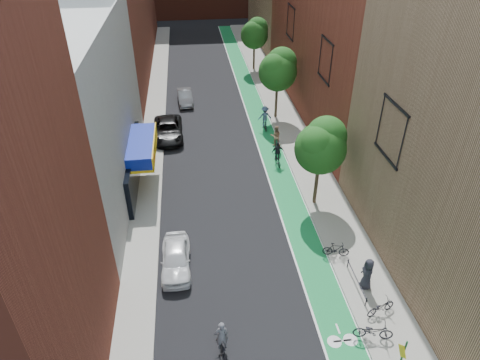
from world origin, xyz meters
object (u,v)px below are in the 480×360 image
object	(u,v)px
parked_car_silver	(185,97)
cyclist_lane_mid	(278,156)
pedestrian	(367,274)
cyclist_lead	(222,344)
parked_car_white	(176,258)
cyclist_lane_far	(265,118)
cyclist_lane_near	(276,139)
parked_car_black	(168,130)

from	to	relation	value
parked_car_silver	cyclist_lane_mid	bearing A→B (deg)	-65.74
pedestrian	cyclist_lead	bearing A→B (deg)	-68.03
parked_car_white	cyclist_lane_far	bearing A→B (deg)	64.76
cyclist_lane_far	pedestrian	size ratio (longest dim) A/B	1.17
cyclist_lead	cyclist_lane_near	xyz separation A→B (m)	(6.22, 18.90, 0.24)
parked_car_black	cyclist_lane_mid	distance (m)	10.39
cyclist_lead	pedestrian	world-z (taller)	pedestrian
parked_car_white	cyclist_lead	distance (m)	6.25
parked_car_silver	pedestrian	size ratio (longest dim) A/B	2.12
pedestrian	parked_car_white	bearing A→B (deg)	-104.22
cyclist_lane_mid	parked_car_black	bearing A→B (deg)	-37.09
cyclist_lead	cyclist_lane_near	bearing A→B (deg)	-113.70
parked_car_black	parked_car_silver	size ratio (longest dim) A/B	1.34
parked_car_silver	cyclist_lane_far	xyz separation A→B (m)	(7.13, -6.94, 0.41)
cyclist_lane_mid	pedestrian	distance (m)	13.59
cyclist_lane_far	pedestrian	world-z (taller)	cyclist_lane_far
cyclist_lead	cyclist_lane_near	size ratio (longest dim) A/B	0.96
parked_car_black	cyclist_lane_far	xyz separation A→B (m)	(8.73, 0.57, 0.32)
parked_car_black	cyclist_lead	bearing A→B (deg)	-84.34
parked_car_black	cyclist_lane_near	xyz separation A→B (m)	(9.01, -3.22, 0.17)
parked_car_black	cyclist_lead	distance (m)	22.29
parked_car_silver	cyclist_lead	size ratio (longest dim) A/B	1.98
parked_car_silver	pedestrian	xyz separation A→B (m)	(9.26, -26.63, 0.44)
cyclist_lead	parked_car_white	bearing A→B (deg)	-75.73
parked_car_white	parked_car_silver	size ratio (longest dim) A/B	1.02
parked_car_black	pedestrian	bearing A→B (deg)	-61.94
parked_car_silver	cyclist_lane_near	size ratio (longest dim) A/B	1.90
parked_car_white	cyclist_lane_mid	world-z (taller)	cyclist_lane_mid
parked_car_white	parked_car_silver	bearing A→B (deg)	88.13
parked_car_silver	pedestrian	distance (m)	28.19
cyclist_lane_mid	cyclist_lane_far	world-z (taller)	cyclist_lane_far
parked_car_black	cyclist_lane_far	world-z (taller)	cyclist_lane_far
cyclist_lane_near	cyclist_lane_far	distance (m)	3.80
cyclist_lead	cyclist_lane_near	world-z (taller)	cyclist_lane_near
cyclist_lead	pedestrian	bearing A→B (deg)	-165.07
cyclist_lane_near	pedestrian	distance (m)	16.01
parked_car_white	cyclist_lane_near	size ratio (longest dim) A/B	1.93
parked_car_white	cyclist_lane_mid	distance (m)	13.23
parked_car_white	pedestrian	distance (m)	10.58
parked_car_white	cyclist_lane_near	world-z (taller)	cyclist_lane_near
parked_car_white	parked_car_black	size ratio (longest dim) A/B	0.76
parked_car_white	cyclist_lead	world-z (taller)	cyclist_lead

